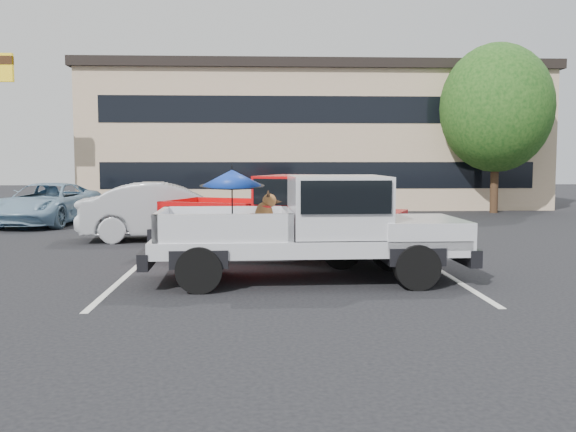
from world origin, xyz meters
The scene contains 10 objects.
ground centered at (0.00, 0.00, 0.00)m, with size 90.00×90.00×0.00m, color black.
stripe_left centered at (-3.00, 2.00, 0.00)m, with size 0.12×5.00×0.01m, color silver.
stripe_right centered at (3.00, 2.00, 0.00)m, with size 0.12×5.00×0.01m, color silver.
motel_building centered at (2.00, 20.99, 3.21)m, with size 20.40×8.40×6.30m.
tree_right centered at (9.00, 16.00, 4.21)m, with size 4.46×4.46×6.78m.
tree_back centered at (6.00, 24.00, 4.41)m, with size 4.68×4.68×7.11m.
silver_pickup centered at (0.63, 1.81, 1.05)m, with size 5.74×2.24×2.06m.
red_pickup centered at (0.25, 4.35, 0.99)m, with size 5.83×3.92×1.82m.
silver_sedan centered at (-2.98, 7.90, 0.77)m, with size 1.63×4.67×1.54m, color #B0B3B8.
blue_suv centered at (-7.57, 12.13, 0.69)m, with size 2.28×4.95×1.38m, color #7CA0BA.
Camera 1 is at (-0.54, -9.48, 2.17)m, focal length 40.00 mm.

